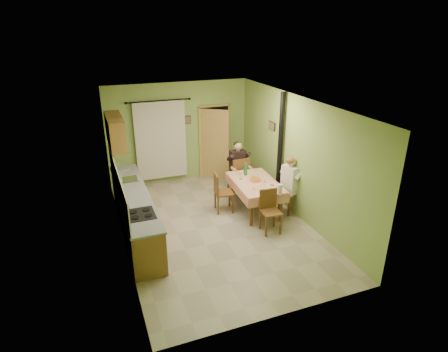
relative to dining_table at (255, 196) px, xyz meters
name	(u,v)px	position (x,y,z in m)	size (l,w,h in m)	color
floor	(215,226)	(-1.17, -0.38, -0.38)	(4.00, 6.00, 0.01)	tan
room_shell	(215,150)	(-1.17, -0.38, 1.44)	(4.04, 6.04, 2.82)	#93B55D
kitchen_run	(135,212)	(-2.87, 0.01, 0.10)	(0.64, 3.64, 1.56)	brown
upper_cabinets	(115,131)	(-2.99, 1.32, 1.57)	(0.35, 1.40, 0.70)	brown
curtain	(161,140)	(-1.72, 2.52, 0.88)	(1.70, 0.07, 2.22)	black
doorway	(215,142)	(-0.15, 2.47, 0.67)	(0.96, 0.53, 2.15)	black
dining_table	(255,196)	(0.00, 0.00, 0.00)	(1.09, 1.70, 0.76)	#E6977A
tableware	(258,181)	(0.02, -0.09, 0.43)	(0.77, 1.64, 0.33)	white
chair_far	(238,182)	(0.02, 1.10, -0.09)	(0.46, 0.46, 1.02)	brown
chair_near	(270,220)	(-0.12, -1.03, -0.09)	(0.42, 0.42, 0.95)	brown
chair_right	(290,200)	(0.76, -0.35, -0.09)	(0.48, 0.48, 0.95)	brown
chair_left	(223,200)	(-0.73, 0.25, -0.09)	(0.48, 0.48, 0.98)	brown
man_far	(238,162)	(0.02, 1.11, 0.50)	(0.58, 0.47, 1.39)	black
man_right	(291,178)	(0.75, -0.35, 0.50)	(0.55, 0.64, 1.39)	white
stove_flue	(279,164)	(0.73, 0.22, 0.64)	(0.24, 0.24, 2.80)	black
picture_back	(188,120)	(-0.92, 2.59, 1.37)	(0.19, 0.03, 0.23)	black
picture_right	(272,126)	(0.80, 0.82, 1.47)	(0.03, 0.31, 0.21)	brown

